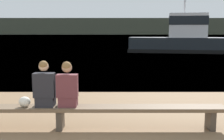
# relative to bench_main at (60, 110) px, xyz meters

# --- Properties ---
(water_surface) EXTENTS (240.00, 240.00, 0.00)m
(water_surface) POSITION_rel_bench_main_xyz_m (0.04, 123.57, -0.40)
(water_surface) COLOR #386084
(water_surface) RESTS_ON ground
(far_shoreline) EXTENTS (600.00, 12.00, 7.50)m
(far_shoreline) POSITION_rel_bench_main_xyz_m (0.04, 129.45, 3.35)
(far_shoreline) COLOR #424738
(far_shoreline) RESTS_ON ground
(bench_main) EXTENTS (6.99, 0.43, 0.49)m
(bench_main) POSITION_rel_bench_main_xyz_m (0.00, 0.00, 0.00)
(bench_main) COLOR brown
(bench_main) RESTS_ON ground
(person_left) EXTENTS (0.44, 0.37, 0.98)m
(person_left) POSITION_rel_bench_main_xyz_m (-0.31, 0.00, 0.50)
(person_left) COLOR black
(person_left) RESTS_ON bench_main
(person_right) EXTENTS (0.44, 0.37, 0.96)m
(person_right) POSITION_rel_bench_main_xyz_m (0.17, 0.00, 0.50)
(person_right) COLOR #56282D
(person_right) RESTS_ON bench_main
(shopping_bag) EXTENTS (0.24, 0.21, 0.22)m
(shopping_bag) POSITION_rel_bench_main_xyz_m (-0.74, -0.03, 0.19)
(shopping_bag) COLOR beige
(shopping_bag) RESTS_ON bench_main
(tugboat_red) EXTENTS (10.24, 4.55, 7.03)m
(tugboat_red) POSITION_rel_bench_main_xyz_m (7.78, 20.59, 0.74)
(tugboat_red) COLOR black
(tugboat_red) RESTS_ON water_surface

